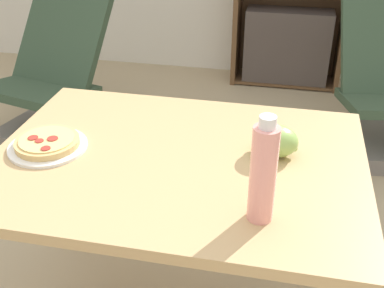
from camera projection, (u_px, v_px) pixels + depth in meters
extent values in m
cube|color=tan|center=(177.00, 162.00, 1.47)|extent=(1.13, 0.82, 0.03)
cylinder|color=tan|center=(83.00, 179.00, 2.04)|extent=(0.06, 0.06, 0.71)
cylinder|color=tan|center=(326.00, 210.00, 1.86)|extent=(0.06, 0.06, 0.71)
cylinder|color=white|center=(48.00, 147.00, 1.50)|extent=(0.24, 0.24, 0.01)
cylinder|color=#DBB26B|center=(47.00, 142.00, 1.49)|extent=(0.20, 0.20, 0.02)
cylinder|color=#EACC7A|center=(47.00, 139.00, 1.49)|extent=(0.17, 0.17, 0.00)
cylinder|color=#A83328|center=(53.00, 139.00, 1.48)|extent=(0.03, 0.03, 0.00)
cylinder|color=#A83328|center=(46.00, 148.00, 1.43)|extent=(0.03, 0.03, 0.00)
cylinder|color=#A83328|center=(33.00, 138.00, 1.49)|extent=(0.03, 0.03, 0.00)
cylinder|color=#A83328|center=(39.00, 141.00, 1.47)|extent=(0.03, 0.03, 0.00)
ellipsoid|color=#93BC5B|center=(275.00, 141.00, 1.44)|extent=(0.14, 0.11, 0.10)
sphere|color=#93BC5B|center=(275.00, 133.00, 1.45)|extent=(0.03, 0.03, 0.03)
sphere|color=#93BC5B|center=(267.00, 142.00, 1.48)|extent=(0.02, 0.02, 0.02)
sphere|color=#93BC5B|center=(258.00, 133.00, 1.46)|extent=(0.02, 0.02, 0.02)
sphere|color=#93BC5B|center=(270.00, 146.00, 1.41)|extent=(0.02, 0.02, 0.02)
sphere|color=#93BC5B|center=(294.00, 148.00, 1.45)|extent=(0.02, 0.02, 0.02)
sphere|color=#93BC5B|center=(259.00, 133.00, 1.46)|extent=(0.02, 0.02, 0.02)
sphere|color=#93BC5B|center=(276.00, 142.00, 1.46)|extent=(0.02, 0.02, 0.02)
sphere|color=#93BC5B|center=(259.00, 137.00, 1.48)|extent=(0.02, 0.02, 0.02)
sphere|color=#93BC5B|center=(269.00, 145.00, 1.42)|extent=(0.02, 0.02, 0.02)
sphere|color=#93BC5B|center=(283.00, 150.00, 1.46)|extent=(0.03, 0.03, 0.03)
sphere|color=#93BC5B|center=(280.00, 152.00, 1.42)|extent=(0.03, 0.03, 0.03)
cylinder|color=pink|center=(263.00, 175.00, 1.14)|extent=(0.06, 0.06, 0.26)
cylinder|color=white|center=(268.00, 122.00, 1.07)|extent=(0.04, 0.04, 0.03)
cube|color=slate|center=(52.00, 130.00, 3.06)|extent=(0.63, 0.66, 0.10)
cube|color=#334733|center=(38.00, 90.00, 2.84)|extent=(0.67, 0.62, 0.14)
cube|color=#334733|center=(63.00, 36.00, 2.95)|extent=(0.64, 0.53, 0.55)
cube|color=slate|center=(382.00, 144.00, 2.91)|extent=(0.60, 0.62, 0.10)
cube|color=brown|center=(284.00, 79.00, 3.86)|extent=(0.75, 0.30, 0.02)
cube|color=#4C423D|center=(287.00, 46.00, 3.69)|extent=(0.64, 0.22, 0.55)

